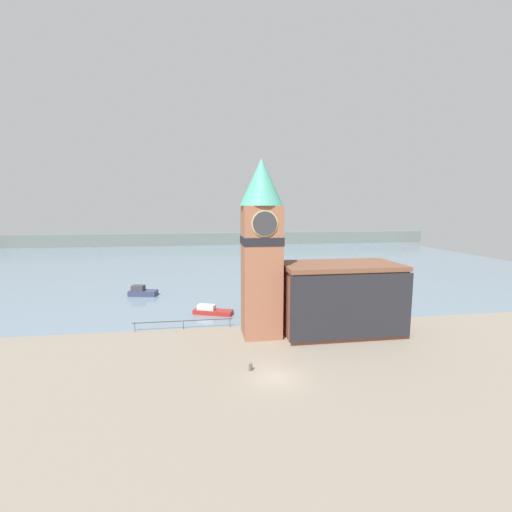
{
  "coord_description": "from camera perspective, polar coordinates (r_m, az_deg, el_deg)",
  "views": [
    {
      "loc": [
        -5.88,
        -27.64,
        14.62
      ],
      "look_at": [
        -0.52,
        7.85,
        9.7
      ],
      "focal_mm": 24.0,
      "sensor_mm": 36.0,
      "label": 1
    }
  ],
  "objects": [
    {
      "name": "water",
      "position": [
        102.72,
        -5.21,
        -0.41
      ],
      "size": [
        160.0,
        120.0,
        0.0
      ],
      "color": "slate",
      "rests_on": "ground_plane"
    },
    {
      "name": "boat_far",
      "position": [
        61.72,
        -18.47,
        -5.68
      ],
      "size": [
        4.9,
        2.96,
        1.77
      ],
      "rotation": [
        0.0,
        0.0,
        -0.19
      ],
      "color": "#333856",
      "rests_on": "water"
    },
    {
      "name": "far_shoreline",
      "position": [
        142.14,
        -6.19,
        2.87
      ],
      "size": [
        180.0,
        3.0,
        5.0
      ],
      "color": "slate",
      "rests_on": "water"
    },
    {
      "name": "pier_railing",
      "position": [
        43.55,
        -12.04,
        -10.65
      ],
      "size": [
        12.04,
        0.08,
        1.09
      ],
      "color": "#333338",
      "rests_on": "ground_plane"
    },
    {
      "name": "mooring_bollard_near",
      "position": [
        32.78,
        -0.91,
        -17.91
      ],
      "size": [
        0.35,
        0.35,
        0.74
      ],
      "color": "brown",
      "rests_on": "ground_plane"
    },
    {
      "name": "ground_plane",
      "position": [
        31.82,
        3.23,
        -19.56
      ],
      "size": [
        160.0,
        160.0,
        0.0
      ],
      "primitive_type": "plane",
      "color": "gray"
    },
    {
      "name": "pier_building",
      "position": [
        42.04,
        13.78,
        -6.81
      ],
      "size": [
        13.85,
        7.51,
        8.31
      ],
      "color": "brown",
      "rests_on": "ground_plane"
    },
    {
      "name": "boat_near",
      "position": [
        49.02,
        -7.45,
        -9.04
      ],
      "size": [
        5.74,
        3.55,
        1.29
      ],
      "rotation": [
        0.0,
        0.0,
        -0.37
      ],
      "color": "maroon",
      "rests_on": "water"
    },
    {
      "name": "clock_tower",
      "position": [
        38.83,
        0.9,
        2.03
      ],
      "size": [
        4.93,
        4.93,
        20.2
      ],
      "color": "#935B42",
      "rests_on": "ground_plane"
    }
  ]
}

